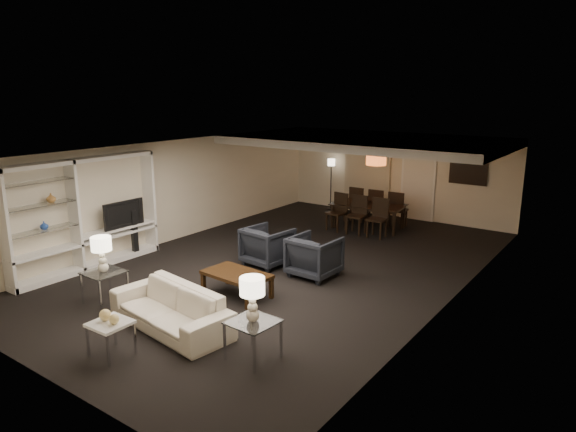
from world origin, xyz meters
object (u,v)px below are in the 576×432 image
at_px(table_lamp_left, 102,254).
at_px(vase_blue, 44,225).
at_px(chair_nm, 356,215).
at_px(chair_fm, 378,206).
at_px(dining_table, 367,216).
at_px(chair_nl, 336,212).
at_px(marble_table, 112,339).
at_px(armchair_right, 314,256).
at_px(television, 121,213).
at_px(pendant_light, 376,160).
at_px(table_lamp_right, 252,300).
at_px(chair_fl, 359,204).
at_px(floor_speaker, 134,233).
at_px(coffee_table, 237,284).
at_px(sofa, 170,308).
at_px(floor_lamp, 331,184).
at_px(side_table_left, 105,287).
at_px(side_table_right, 253,340).
at_px(chair_fr, 398,209).
at_px(armchair_left, 268,246).
at_px(chair_nr, 377,219).
at_px(vase_amber, 51,198).

xyz_separation_m(table_lamp_left, vase_blue, (-1.82, 0.00, 0.24)).
relative_size(chair_nm, chair_fm, 1.00).
height_order(vase_blue, dining_table, vase_blue).
relative_size(dining_table, chair_nl, 1.92).
bearing_deg(chair_fm, chair_nm, 85.86).
xyz_separation_m(table_lamp_left, marble_table, (1.70, -1.10, -0.64)).
relative_size(armchair_right, vase_blue, 5.63).
bearing_deg(television, chair_nm, -34.20).
height_order(pendant_light, dining_table, pendant_light).
bearing_deg(dining_table, table_lamp_right, -82.15).
bearing_deg(chair_fl, chair_nl, 89.60).
relative_size(marble_table, chair_nm, 0.51).
bearing_deg(chair_fl, chair_fm, 179.60).
bearing_deg(pendant_light, chair_fm, 108.96).
bearing_deg(chair_fm, marble_table, 87.18).
xyz_separation_m(floor_speaker, dining_table, (3.20, 5.22, -0.20)).
distance_m(armchair_right, television, 4.42).
bearing_deg(chair_fm, chair_nl, 61.08).
bearing_deg(coffee_table, dining_table, 92.12).
bearing_deg(sofa, table_lamp_right, 7.90).
relative_size(floor_speaker, chair_nl, 1.07).
height_order(sofa, dining_table, dining_table).
distance_m(armchair_right, floor_lamp, 6.13).
relative_size(pendant_light, chair_fl, 0.52).
xyz_separation_m(television, chair_fl, (2.68, 6.13, -0.54)).
height_order(television, floor_speaker, television).
xyz_separation_m(side_table_left, chair_nl, (0.89, 6.58, 0.21)).
height_order(coffee_table, side_table_right, side_table_right).
bearing_deg(side_table_left, side_table_right, 0.00).
height_order(television, floor_lamp, floor_lamp).
bearing_deg(television, chair_fm, -28.17).
height_order(marble_table, chair_fl, chair_fl).
xyz_separation_m(marble_table, chair_fl, (-0.81, 8.98, 0.24)).
xyz_separation_m(chair_fm, chair_fr, (0.60, 0.00, 0.00)).
distance_m(side_table_left, table_lamp_right, 3.45).
bearing_deg(floor_speaker, armchair_right, 26.77).
relative_size(pendant_light, floor_speaker, 0.49).
relative_size(armchair_left, vase_blue, 5.63).
bearing_deg(chair_fr, chair_fm, -2.73).
height_order(sofa, chair_fm, chair_fm).
bearing_deg(television, vase_blue, 179.02).
height_order(chair_nr, chair_fr, same).
xyz_separation_m(armchair_right, marble_table, (-0.60, -4.40, -0.16)).
bearing_deg(table_lamp_right, chair_fr, 99.43).
bearing_deg(chair_nm, table_lamp_left, -106.35).
bearing_deg(vase_amber, marble_table, -20.35).
bearing_deg(side_table_left, chair_fr, 75.13).
bearing_deg(vase_amber, chair_fr, 62.99).
height_order(table_lamp_left, chair_nr, table_lamp_left).
xyz_separation_m(coffee_table, vase_blue, (-3.52, -1.60, 0.92)).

